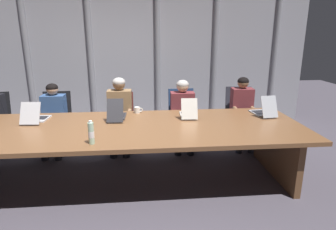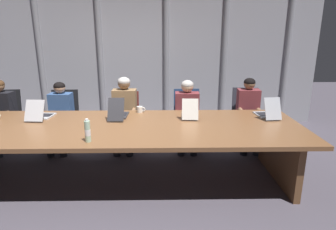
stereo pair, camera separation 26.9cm
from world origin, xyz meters
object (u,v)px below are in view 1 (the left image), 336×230
office_chair_left_mid (58,129)px  water_bottle_primary (91,133)px  laptop_center (117,114)px  office_chair_center (121,127)px  laptop_right_end (263,111)px  laptop_right_mid (188,113)px  office_chair_right_end (239,123)px  person_left_mid (53,115)px  laptop_left_mid (36,117)px  coffee_mug_far (137,110)px  office_chair_right_mid (182,125)px  person_right_mid (183,111)px  person_center (120,110)px  person_right_end (243,109)px

office_chair_left_mid → water_bottle_primary: 2.02m
laptop_center → office_chair_left_mid: 1.43m
office_chair_left_mid → office_chair_center: bearing=87.1°
laptop_right_end → water_bottle_primary: (-2.25, -0.90, 0.06)m
laptop_right_mid → laptop_right_end: laptop_right_end is taller
office_chair_right_end → person_left_mid: person_left_mid is taller
laptop_left_mid → laptop_right_mid: (2.04, 0.02, 0.00)m
office_chair_right_end → coffee_mug_far: 1.88m
office_chair_right_mid → person_left_mid: bearing=-87.1°
office_chair_right_mid → laptop_left_mid: bearing=-69.2°
laptop_left_mid → laptop_right_mid: laptop_right_mid is taller
office_chair_right_mid → person_left_mid: 2.09m
laptop_left_mid → person_right_mid: bearing=-66.5°
laptop_right_mid → water_bottle_primary: 1.49m
office_chair_right_mid → person_center: person_center is taller
person_right_mid → water_bottle_primary: (-1.20, -1.60, 0.22)m
office_chair_left_mid → coffee_mug_far: bearing=63.4°
office_chair_right_end → person_center: (-2.02, -0.16, 0.32)m
office_chair_right_end → person_left_mid: size_ratio=0.86×
laptop_left_mid → office_chair_right_mid: bearing=-62.8°
person_right_end → person_center: bearing=-86.5°
person_center → laptop_left_mid: bearing=-54.8°
person_center → coffee_mug_far: bearing=35.0°
laptop_center → laptop_right_end: 2.05m
office_chair_center → person_right_mid: 1.07m
person_right_mid → coffee_mug_far: (-0.73, -0.43, 0.14)m
person_left_mid → person_center: 1.03m
laptop_right_end → office_chair_center: laptop_right_end is taller
water_bottle_primary → laptop_right_mid: bearing=37.8°
office_chair_center → coffee_mug_far: (0.28, -0.58, 0.45)m
laptop_center → office_chair_right_end: (2.01, 0.85, -0.45)m
laptop_left_mid → laptop_center: bearing=-84.5°
office_chair_center → coffee_mug_far: 0.79m
office_chair_right_mid → person_center: size_ratio=0.80×
laptop_left_mid → office_chair_right_mid: laptop_left_mid is taller
office_chair_left_mid → office_chair_right_end: bearing=87.2°
office_chair_left_mid → office_chair_right_mid: bearing=87.2°
person_center → water_bottle_primary: person_center is taller
laptop_left_mid → laptop_center: size_ratio=0.93×
person_center → water_bottle_primary: bearing=-5.4°
laptop_center → office_chair_center: laptop_center is taller
laptop_left_mid → coffee_mug_far: 1.36m
office_chair_center → person_center: (-0.00, -0.15, 0.34)m
office_chair_center → laptop_center: bearing=-2.2°
office_chair_right_mid → person_center: bearing=-83.2°
person_right_end → person_left_mid: bearing=-86.2°
office_chair_right_end → water_bottle_primary: 2.86m
laptop_right_end → office_chair_center: (-2.06, 0.85, -0.47)m
person_left_mid → water_bottle_primary: (0.85, -1.59, 0.24)m
water_bottle_primary → office_chair_center: bearing=83.9°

